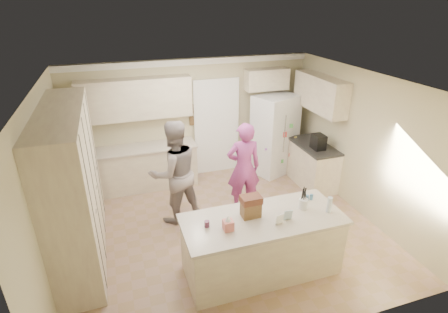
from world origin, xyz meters
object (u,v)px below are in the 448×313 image
object	(u,v)px
utensil_crock	(303,204)
dollhouse_body	(251,209)
coffee_maker	(318,142)
teen_boy	(174,173)
island_base	(262,246)
tissue_box	(228,225)
refrigerator	(274,135)
teen_girl	(244,168)

from	to	relation	value
utensil_crock	dollhouse_body	size ratio (longest dim) A/B	0.58
coffee_maker	teen_boy	world-z (taller)	teen_boy
dollhouse_body	island_base	bearing A→B (deg)	-33.69
utensil_crock	teen_boy	xyz separation A→B (m)	(-1.57, 1.66, -0.05)
island_base	tissue_box	size ratio (longest dim) A/B	15.71
utensil_crock	teen_boy	size ratio (longest dim) A/B	0.08
island_base	dollhouse_body	size ratio (longest dim) A/B	8.46
refrigerator	tissue_box	xyz separation A→B (m)	(-2.14, -3.04, 0.10)
utensil_crock	dollhouse_body	bearing A→B (deg)	176.42
refrigerator	coffee_maker	bearing A→B (deg)	-87.05
utensil_crock	teen_girl	world-z (taller)	teen_girl
utensil_crock	island_base	bearing A→B (deg)	-175.60
refrigerator	tissue_box	world-z (taller)	refrigerator
refrigerator	teen_girl	distance (m)	1.77
dollhouse_body	utensil_crock	bearing A→B (deg)	-3.58
utensil_crock	teen_girl	distance (m)	1.65
coffee_maker	teen_girl	xyz separation A→B (m)	(-1.70, -0.24, -0.20)
coffee_maker	island_base	world-z (taller)	coffee_maker
teen_boy	teen_girl	bearing A→B (deg)	164.64
island_base	utensil_crock	xyz separation A→B (m)	(0.65, 0.05, 0.56)
refrigerator	island_base	world-z (taller)	refrigerator
island_base	teen_boy	size ratio (longest dim) A/B	1.16
coffee_maker	teen_girl	bearing A→B (deg)	-172.10
teen_boy	island_base	bearing A→B (deg)	105.08
teen_boy	utensil_crock	bearing A→B (deg)	120.18
dollhouse_body	refrigerator	bearing A→B (deg)	58.54
island_base	utensil_crock	size ratio (longest dim) A/B	14.67
refrigerator	teen_boy	distance (m)	2.79
refrigerator	island_base	size ratio (longest dim) A/B	0.82
refrigerator	teen_girl	bearing A→B (deg)	-155.22
tissue_box	teen_girl	xyz separation A→B (m)	(0.90, 1.76, -0.13)
island_base	tissue_box	bearing A→B (deg)	-169.70
coffee_maker	tissue_box	distance (m)	3.28
utensil_crock	tissue_box	bearing A→B (deg)	-172.87
coffee_maker	utensil_crock	bearing A→B (deg)	-127.12
refrigerator	coffee_maker	size ratio (longest dim) A/B	6.00
refrigerator	coffee_maker	world-z (taller)	refrigerator
refrigerator	tissue_box	size ratio (longest dim) A/B	12.86
teen_girl	tissue_box	bearing A→B (deg)	69.77
refrigerator	teen_girl	size ratio (longest dim) A/B	1.04
dollhouse_body	coffee_maker	bearing A→B (deg)	39.29
coffee_maker	tissue_box	size ratio (longest dim) A/B	2.14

